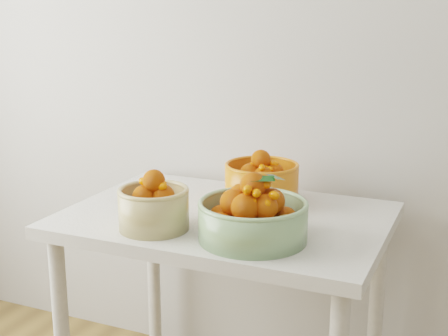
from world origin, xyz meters
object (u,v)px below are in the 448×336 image
at_px(table, 226,242).
at_px(bowl_orange, 262,182).
at_px(bowl_cream, 154,207).
at_px(bowl_green, 252,217).

bearing_deg(table, bowl_orange, 70.07).
height_order(table, bowl_cream, bowl_cream).
relative_size(bowl_green, bowl_orange, 1.34).
height_order(table, bowl_orange, bowl_orange).
relative_size(table, bowl_orange, 3.53).
distance_m(bowl_cream, bowl_orange, 0.42).
xyz_separation_m(bowl_green, bowl_orange, (-0.10, 0.34, 0.00)).
height_order(table, bowl_green, bowl_green).
bearing_deg(table, bowl_green, -48.65).
relative_size(bowl_cream, bowl_orange, 0.89).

